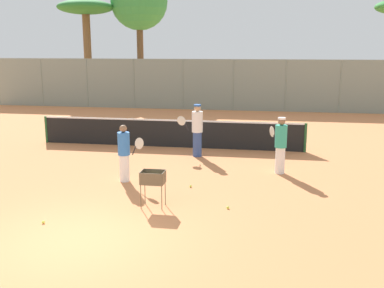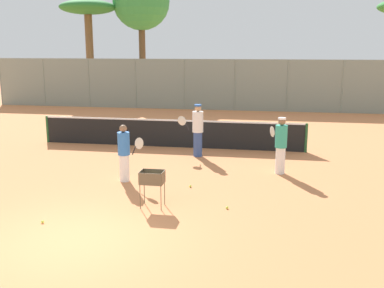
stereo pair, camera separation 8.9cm
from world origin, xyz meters
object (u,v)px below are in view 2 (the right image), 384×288
(tennis_net, at_px, (170,133))
(player_white_outfit, at_px, (124,153))
(ball_cart, at_px, (152,180))
(parked_car, at_px, (111,90))
(player_yellow_shirt, at_px, (198,130))
(player_red_cap, at_px, (281,145))

(tennis_net, relative_size, player_white_outfit, 6.25)
(player_white_outfit, xyz_separation_m, ball_cart, (1.33, -1.91, -0.18))
(ball_cart, xyz_separation_m, parked_car, (-9.21, 22.21, -0.00))
(player_yellow_shirt, relative_size, ball_cart, 2.06)
(player_white_outfit, distance_m, ball_cart, 2.33)
(tennis_net, bearing_deg, parked_car, 117.52)
(player_white_outfit, distance_m, player_red_cap, 4.67)
(player_red_cap, xyz_separation_m, ball_cart, (-3.05, -3.53, -0.23))
(player_red_cap, relative_size, parked_car, 0.41)
(player_red_cap, distance_m, ball_cart, 4.67)
(player_red_cap, xyz_separation_m, player_yellow_shirt, (-2.83, 1.73, 0.06))
(player_red_cap, bearing_deg, parked_car, 3.16)
(tennis_net, distance_m, player_white_outfit, 4.67)
(tennis_net, relative_size, player_red_cap, 5.96)
(ball_cart, height_order, parked_car, parked_car)
(parked_car, bearing_deg, ball_cart, -67.47)
(player_red_cap, height_order, parked_car, player_red_cap)
(parked_car, bearing_deg, player_red_cap, -56.71)
(player_white_outfit, relative_size, parked_car, 0.39)
(tennis_net, distance_m, player_red_cap, 5.12)
(player_yellow_shirt, bearing_deg, tennis_net, -55.97)
(ball_cart, bearing_deg, player_white_outfit, 124.86)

